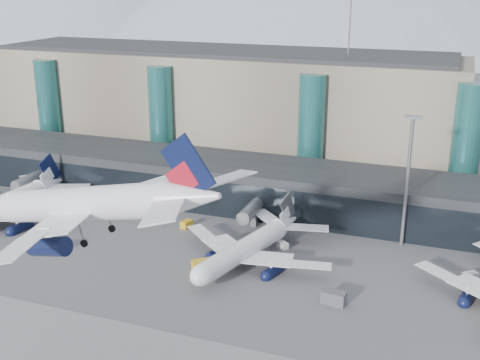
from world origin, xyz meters
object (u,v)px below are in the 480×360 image
at_px(hero_jet, 104,196).
at_px(jet_parked_left, 6,198).
at_px(lightmast_mid, 408,174).
at_px(veh_g, 282,245).
at_px(veh_a, 56,246).
at_px(veh_b, 187,224).
at_px(veh_c, 334,298).
at_px(jet_parked_mid, 254,238).
at_px(veh_d, 470,276).
at_px(veh_h, 202,266).

height_order(hero_jet, jet_parked_left, hero_jet).
height_order(lightmast_mid, veh_g, lightmast_mid).
height_order(veh_a, veh_b, veh_a).
xyz_separation_m(lightmast_mid, veh_a, (-61.55, -25.40, -13.57)).
relative_size(jet_parked_left, veh_g, 16.46).
bearing_deg(veh_b, lightmast_mid, -65.84).
distance_m(jet_parked_left, veh_a, 22.26).
relative_size(jet_parked_left, veh_c, 9.89).
xyz_separation_m(jet_parked_mid, veh_g, (3.72, 5.99, -3.39)).
bearing_deg(veh_b, veh_a, 150.30).
bearing_deg(veh_d, veh_b, 135.57).
bearing_deg(lightmast_mid, veh_b, -171.11).
distance_m(lightmast_mid, veh_a, 67.96).
xyz_separation_m(veh_g, veh_h, (-10.71, -13.73, 0.33)).
relative_size(lightmast_mid, veh_a, 8.45).
bearing_deg(veh_b, veh_c, -104.28).
distance_m(lightmast_mid, jet_parked_left, 83.13).
distance_m(lightmast_mid, jet_parked_mid, 31.26).
bearing_deg(lightmast_mid, veh_a, -157.57).
bearing_deg(veh_a, jet_parked_mid, -15.84).
xyz_separation_m(veh_b, veh_g, (21.63, -2.99, -0.05)).
bearing_deg(veh_c, veh_b, 157.42).
relative_size(veh_b, veh_d, 0.99).
bearing_deg(hero_jet, veh_h, 101.80).
relative_size(lightmast_mid, veh_g, 11.03).
bearing_deg(jet_parked_mid, veh_g, -16.20).
height_order(hero_jet, veh_g, hero_jet).
bearing_deg(hero_jet, veh_c, 60.20).
height_order(veh_b, veh_h, veh_h).
relative_size(lightmast_mid, veh_b, 10.15).
bearing_deg(jet_parked_left, veh_g, -78.05).
height_order(hero_jet, veh_h, hero_jet).
relative_size(lightmast_mid, jet_parked_left, 0.67).
bearing_deg(veh_g, veh_c, -12.36).
relative_size(hero_jet, veh_a, 11.95).
relative_size(veh_c, veh_d, 1.52).
xyz_separation_m(veh_a, veh_h, (29.59, 1.97, 0.15)).
bearing_deg(lightmast_mid, veh_h, -143.76).
bearing_deg(veh_g, jet_parked_left, -135.39).
bearing_deg(lightmast_mid, veh_g, -155.46).
height_order(jet_parked_mid, veh_d, jet_parked_mid).
distance_m(jet_parked_mid, veh_c, 20.55).
height_order(veh_a, veh_h, veh_h).
xyz_separation_m(jet_parked_mid, veh_b, (-17.91, 8.99, -3.34)).
xyz_separation_m(veh_c, veh_h, (-24.15, 3.16, -0.07)).
distance_m(veh_g, veh_h, 17.42).
bearing_deg(lightmast_mid, jet_parked_left, -169.21).
distance_m(jet_parked_left, veh_c, 74.22).
xyz_separation_m(jet_parked_left, veh_g, (59.85, 5.75, -4.01)).
xyz_separation_m(veh_d, veh_g, (-33.82, 1.06, -0.05)).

